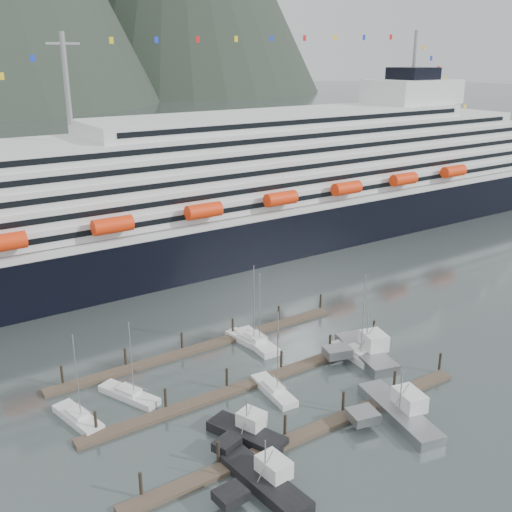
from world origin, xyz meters
The scene contains 15 objects.
ground centered at (0.00, 0.00, 0.00)m, with size 1600.00×1600.00×0.00m, color #3E4A49.
cruise_ship centered at (30.03, 54.94, 12.04)m, with size 210.00×30.40×50.30m.
dock_near centered at (-4.93, -9.95, 0.31)m, with size 48.18×2.28×3.20m.
dock_mid centered at (-4.93, 3.05, 0.31)m, with size 48.18×2.28×3.20m.
dock_far centered at (-4.93, 16.05, 0.31)m, with size 48.18×2.28×3.20m.
sailboat_a centered at (-27.00, 7.81, 0.41)m, with size 4.07×8.66×12.34m.
sailboat_b centered at (-19.78, 9.25, 0.39)m, with size 5.68×9.26×11.42m.
sailboat_c centered at (-3.51, -0.41, 0.40)m, with size 3.20×8.83×12.47m.
sailboat_f centered at (2.38, 12.46, 0.42)m, with size 3.49×9.91×12.55m.
sailboat_g centered at (1.74, 13.29, 0.41)m, with size 3.61×9.52×13.48m.
sailboat_h centered at (12.24, 0.69, 0.43)m, with size 3.28×9.52×13.82m.
trawler_a centered at (-14.97, -14.70, 0.84)m, with size 8.54×11.80×6.33m.
trawler_b centered at (-11.94, -6.64, 0.83)m, with size 8.40×10.20×6.26m.
trawler_c centered at (5.88, -13.49, 0.89)m, with size 10.19×14.11×6.98m.
trawler_e centered at (13.29, 0.04, 0.99)m, with size 10.20×12.91×8.03m.
Camera 1 is at (-44.02, -56.35, 42.49)m, focal length 42.00 mm.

